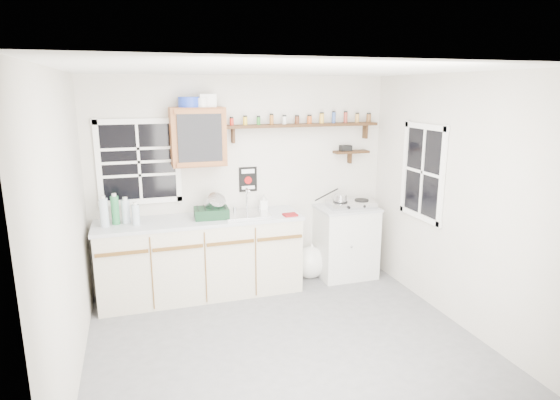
% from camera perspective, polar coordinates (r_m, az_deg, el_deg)
% --- Properties ---
extents(room, '(3.64, 3.24, 2.54)m').
position_cam_1_polar(room, '(4.17, 0.58, -1.81)').
color(room, '#575759').
rests_on(room, ground).
extents(main_cabinet, '(2.31, 0.63, 0.92)m').
position_cam_1_polar(main_cabinet, '(5.50, -9.55, -6.82)').
color(main_cabinet, '#B8AC99').
rests_on(main_cabinet, floor).
extents(right_cabinet, '(0.73, 0.57, 0.91)m').
position_cam_1_polar(right_cabinet, '(6.03, 8.00, -5.00)').
color(right_cabinet, silver).
rests_on(right_cabinet, floor).
extents(sink, '(0.52, 0.44, 0.29)m').
position_cam_1_polar(sink, '(5.46, -4.16, -1.66)').
color(sink, silver).
rests_on(sink, main_cabinet).
extents(upper_cabinet, '(0.60, 0.32, 0.65)m').
position_cam_1_polar(upper_cabinet, '(5.34, -9.96, 7.61)').
color(upper_cabinet, brown).
rests_on(upper_cabinet, wall_back).
extents(upper_cabinet_clutter, '(0.41, 0.24, 0.14)m').
position_cam_1_polar(upper_cabinet_clutter, '(5.32, -10.11, 11.73)').
color(upper_cabinet_clutter, '#1B36B0').
rests_on(upper_cabinet_clutter, upper_cabinet).
extents(spice_shelf, '(1.91, 0.18, 0.35)m').
position_cam_1_polar(spice_shelf, '(5.72, 3.00, 9.20)').
color(spice_shelf, black).
rests_on(spice_shelf, wall_back).
extents(secondary_shelf, '(0.45, 0.16, 0.24)m').
position_cam_1_polar(secondary_shelf, '(6.00, 8.46, 5.89)').
color(secondary_shelf, black).
rests_on(secondary_shelf, wall_back).
extents(warning_sign, '(0.22, 0.02, 0.30)m').
position_cam_1_polar(warning_sign, '(5.67, -3.92, 2.53)').
color(warning_sign, black).
rests_on(warning_sign, wall_back).
extents(window_back, '(0.93, 0.03, 0.98)m').
position_cam_1_polar(window_back, '(5.47, -16.82, 4.46)').
color(window_back, black).
rests_on(window_back, wall_back).
extents(window_right, '(0.03, 0.78, 1.08)m').
position_cam_1_polar(window_right, '(5.40, 17.03, 3.27)').
color(window_right, black).
rests_on(window_right, wall_back).
extents(water_bottles, '(0.40, 0.20, 0.34)m').
position_cam_1_polar(water_bottles, '(5.30, -19.09, -1.35)').
color(water_bottles, '#AEBFCC').
rests_on(water_bottles, main_cabinet).
extents(dish_rack, '(0.40, 0.31, 0.29)m').
position_cam_1_polar(dish_rack, '(5.35, -8.22, -1.19)').
color(dish_rack, black).
rests_on(dish_rack, main_cabinet).
extents(soap_bottle, '(0.10, 0.10, 0.20)m').
position_cam_1_polar(soap_bottle, '(5.59, -2.02, -0.33)').
color(soap_bottle, silver).
rests_on(soap_bottle, main_cabinet).
extents(rag, '(0.16, 0.14, 0.02)m').
position_cam_1_polar(rag, '(5.39, 1.25, -1.81)').
color(rag, maroon).
rests_on(rag, main_cabinet).
extents(hotplate, '(0.61, 0.36, 0.08)m').
position_cam_1_polar(hotplate, '(5.90, 8.64, -0.46)').
color(hotplate, silver).
rests_on(hotplate, right_cabinet).
extents(saucepan, '(0.38, 0.17, 0.16)m').
position_cam_1_polar(saucepan, '(5.82, 7.31, 0.24)').
color(saucepan, silver).
rests_on(saucepan, hotplate).
extents(trash_bag, '(0.41, 0.37, 0.47)m').
position_cam_1_polar(trash_bag, '(6.01, 3.70, -7.56)').
color(trash_bag, white).
rests_on(trash_bag, floor).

